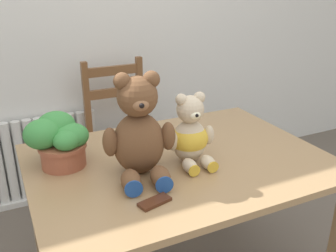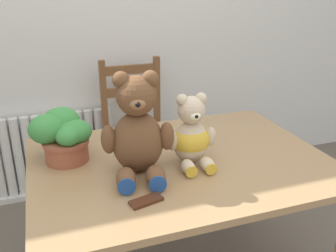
# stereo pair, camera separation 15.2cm
# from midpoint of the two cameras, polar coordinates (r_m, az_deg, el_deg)

# --- Properties ---
(wall_back) EXTENTS (8.00, 0.04, 2.60)m
(wall_back) POSITION_cam_midpoint_polar(r_m,az_deg,el_deg) (2.63, -12.63, 17.53)
(wall_back) COLOR silver
(wall_back) RESTS_ON ground_plane
(radiator) EXTENTS (0.84, 0.10, 0.61)m
(radiator) POSITION_cam_midpoint_polar(r_m,az_deg,el_deg) (2.76, -20.67, -5.56)
(radiator) COLOR silver
(radiator) RESTS_ON ground_plane
(dining_table) EXTENTS (1.28, 0.93, 0.73)m
(dining_table) POSITION_cam_midpoint_polar(r_m,az_deg,el_deg) (1.69, -0.91, -7.95)
(dining_table) COLOR #9E7A51
(dining_table) RESTS_ON ground_plane
(wooden_chair_behind) EXTENTS (0.42, 0.43, 0.97)m
(wooden_chair_behind) POSITION_cam_midpoint_polar(r_m,az_deg,el_deg) (2.54, -8.66, -1.62)
(wooden_chair_behind) COLOR brown
(wooden_chair_behind) RESTS_ON ground_plane
(teddy_bear_left) EXTENTS (0.30, 0.31, 0.42)m
(teddy_bear_left) POSITION_cam_midpoint_polar(r_m,az_deg,el_deg) (1.47, -7.40, -1.03)
(teddy_bear_left) COLOR brown
(teddy_bear_left) RESTS_ON dining_table
(teddy_bear_right) EXTENTS (0.21, 0.22, 0.31)m
(teddy_bear_right) POSITION_cam_midpoint_polar(r_m,az_deg,el_deg) (1.58, 0.67, -1.46)
(teddy_bear_right) COLOR beige
(teddy_bear_right) RESTS_ON dining_table
(potted_plant) EXTENTS (0.26, 0.24, 0.22)m
(potted_plant) POSITION_cam_midpoint_polar(r_m,az_deg,el_deg) (1.64, -18.89, -1.91)
(potted_plant) COLOR #9E5138
(potted_plant) RESTS_ON dining_table
(chocolate_bar) EXTENTS (0.13, 0.08, 0.01)m
(chocolate_bar) POSITION_cam_midpoint_polar(r_m,az_deg,el_deg) (1.35, -5.34, -11.52)
(chocolate_bar) COLOR #472314
(chocolate_bar) RESTS_ON dining_table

